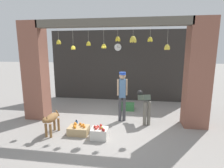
# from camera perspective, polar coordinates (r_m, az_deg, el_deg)

# --- Properties ---
(ground_plane) EXTENTS (60.00, 60.00, 0.00)m
(ground_plane) POSITION_cam_1_polar(r_m,az_deg,el_deg) (5.83, -0.63, -13.03)
(ground_plane) COLOR gray
(shop_back_wall) EXTENTS (6.61, 0.12, 3.30)m
(shop_back_wall) POSITION_cam_1_polar(r_m,az_deg,el_deg) (8.35, 2.51, 5.92)
(shop_back_wall) COLOR #2D2B28
(shop_back_wall) RESTS_ON ground_plane
(shop_pillar_left) EXTENTS (0.70, 0.60, 3.30)m
(shop_pillar_left) POSITION_cam_1_polar(r_m,az_deg,el_deg) (6.60, -23.70, 3.76)
(shop_pillar_left) COLOR brown
(shop_pillar_left) RESTS_ON ground_plane
(shop_pillar_right) EXTENTS (0.70, 0.60, 3.30)m
(shop_pillar_right) POSITION_cam_1_polar(r_m,az_deg,el_deg) (5.91, 26.23, 2.84)
(shop_pillar_right) COLOR brown
(shop_pillar_right) RESTS_ON ground_plane
(storefront_awning) EXTENTS (4.71, 0.26, 0.94)m
(storefront_awning) POSITION_cam_1_polar(r_m,az_deg,el_deg) (5.51, -0.24, 18.88)
(storefront_awning) COLOR #5B564C
(dog) EXTENTS (0.27, 0.83, 0.65)m
(dog) POSITION_cam_1_polar(r_m,az_deg,el_deg) (5.32, -19.19, -10.90)
(dog) COLOR olive
(dog) RESTS_ON ground_plane
(shopkeeper) EXTENTS (0.34, 0.29, 1.67)m
(shopkeeper) POSITION_cam_1_polar(r_m,az_deg,el_deg) (5.82, 3.36, -2.80)
(shopkeeper) COLOR #424247
(shopkeeper) RESTS_ON ground_plane
(worker_stooping) EXTENTS (0.44, 0.76, 1.01)m
(worker_stooping) POSITION_cam_1_polar(r_m,az_deg,el_deg) (5.84, 10.55, -6.17)
(worker_stooping) COLOR #6B665B
(worker_stooping) RESTS_ON ground_plane
(fruit_crate_oranges) EXTENTS (0.57, 0.40, 0.30)m
(fruit_crate_oranges) POSITION_cam_1_polar(r_m,az_deg,el_deg) (5.26, -10.84, -14.54)
(fruit_crate_oranges) COLOR tan
(fruit_crate_oranges) RESTS_ON ground_plane
(fruit_crate_apples) EXTENTS (0.45, 0.37, 0.35)m
(fruit_crate_apples) POSITION_cam_1_polar(r_m,az_deg,el_deg) (4.94, -4.12, -15.64)
(fruit_crate_apples) COLOR silver
(fruit_crate_apples) RESTS_ON ground_plane
(produce_box_green) EXTENTS (0.53, 0.39, 0.27)m
(produce_box_green) POSITION_cam_1_polar(r_m,az_deg,el_deg) (7.15, 5.09, -7.37)
(produce_box_green) COLOR #387A42
(produce_box_green) RESTS_ON ground_plane
(water_bottle) EXTENTS (0.08, 0.08, 0.27)m
(water_bottle) POSITION_cam_1_polar(r_m,az_deg,el_deg) (5.62, -11.51, -12.81)
(water_bottle) COLOR #2D60AD
(water_bottle) RESTS_ON ground_plane
(wall_clock) EXTENTS (0.35, 0.03, 0.35)m
(wall_clock) POSITION_cam_1_polar(r_m,az_deg,el_deg) (8.26, 1.92, 11.91)
(wall_clock) COLOR black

